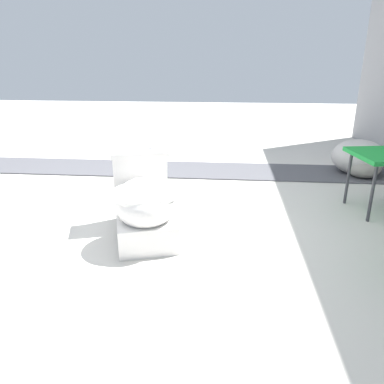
# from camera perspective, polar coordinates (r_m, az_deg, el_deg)

# --- Properties ---
(ground_plane) EXTENTS (14.00, 14.00, 0.00)m
(ground_plane) POSITION_cam_1_polar(r_m,az_deg,el_deg) (2.68, -8.77, -3.78)
(ground_plane) COLOR beige
(gravel_strip) EXTENTS (0.56, 8.00, 0.01)m
(gravel_strip) POSITION_cam_1_polar(r_m,az_deg,el_deg) (3.70, 3.06, 3.31)
(gravel_strip) COLOR #4C4C51
(gravel_strip) RESTS_ON ground
(toilet) EXTENTS (0.71, 0.54, 0.52)m
(toilet) POSITION_cam_1_polar(r_m,az_deg,el_deg) (2.32, -7.40, -1.65)
(toilet) COLOR white
(toilet) RESTS_ON ground
(boulder_near) EXTENTS (0.44, 0.44, 0.20)m
(boulder_near) POSITION_cam_1_polar(r_m,az_deg,el_deg) (3.82, 24.60, 3.52)
(boulder_near) COLOR gray
(boulder_near) RESTS_ON ground
(boulder_far) EXTENTS (0.61, 0.62, 0.33)m
(boulder_far) POSITION_cam_1_polar(r_m,az_deg,el_deg) (3.92, 24.06, 4.90)
(boulder_far) COLOR #B7B2AD
(boulder_far) RESTS_ON ground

